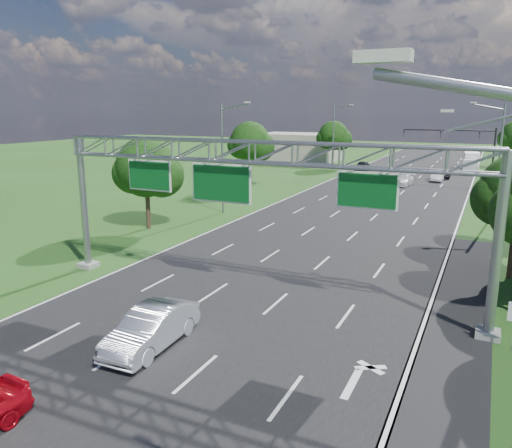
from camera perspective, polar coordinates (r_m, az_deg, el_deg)
The scene contains 18 objects.
ground at distance 42.72m, azimuth 9.83°, elevation -0.08°, with size 220.00×220.00×0.00m, color #264715.
road at distance 42.72m, azimuth 9.83°, elevation -0.08°, with size 18.00×180.00×0.02m, color black.
road_flare at distance 26.01m, azimuth 22.12°, elevation -9.59°, with size 3.00×30.00×0.02m, color black.
sign_gantry at distance 24.72m, azimuth -0.28°, elevation 6.81°, with size 23.50×1.00×9.56m.
traffic_signal at distance 75.37m, azimuth 22.95°, elevation 8.72°, with size 12.21×0.24×7.00m.
streetlight_l_near at distance 46.09m, azimuth -3.67°, elevation 8.07°, with size 2.97×0.22×10.16m.
streetlight_l_far at distance 78.49m, azimuth 8.99°, elevation 10.02°, with size 2.97×0.22×10.16m.
streetlight_r_mid at distance 50.32m, azimuth 25.88°, elevation 7.22°, with size 2.97×0.22×10.16m.
tree_verge_la at distance 40.98m, azimuth -12.33°, elevation 6.02°, with size 5.76×4.80×7.40m.
tree_verge_lb at distance 61.54m, azimuth -0.62°, elevation 9.21°, with size 5.76×4.80×8.06m.
tree_verge_lc at distance 83.80m, azimuth 8.89°, elevation 9.79°, with size 5.76×4.80×7.62m.
building_left at distance 94.38m, azimuth 4.90°, elevation 8.75°, with size 14.00×10.00×5.00m, color #A19987.
silver_sedan at distance 21.27m, azimuth -11.87°, elevation -11.57°, with size 1.75×5.02×1.65m, color silver.
car_queue_a at distance 66.21m, azimuth 16.53°, elevation 4.81°, with size 1.85×4.56×1.32m, color silver.
car_queue_b at distance 74.98m, azimuth 20.57°, elevation 5.38°, with size 1.97×4.27×1.19m, color black.
car_queue_c at distance 79.29m, azimuth 12.04°, elevation 6.46°, with size 1.91×4.74×1.61m, color black.
car_queue_d at distance 71.88m, azimuth 20.04°, elevation 5.19°, with size 1.45×4.16×1.37m, color white.
box_truck at distance 86.24m, azimuth 23.36°, elevation 6.55°, with size 2.52×7.51×2.80m.
Camera 1 is at (10.97, -10.15, 9.61)m, focal length 35.00 mm.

